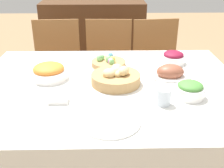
# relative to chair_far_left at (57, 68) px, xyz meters

# --- Properties ---
(dining_table) EXTENTS (1.57, 1.20, 0.77)m
(dining_table) POSITION_rel_chair_far_left_xyz_m (0.47, -0.94, -0.11)
(dining_table) COLOR silver
(dining_table) RESTS_ON ground
(chair_far_left) EXTENTS (0.44, 0.44, 0.92)m
(chair_far_left) POSITION_rel_chair_far_left_xyz_m (0.00, 0.00, 0.00)
(chair_far_left) COLOR brown
(chair_far_left) RESTS_ON ground
(chair_far_center) EXTENTS (0.44, 0.44, 0.92)m
(chair_far_center) POSITION_rel_chair_far_left_xyz_m (0.47, 0.00, 0.00)
(chair_far_center) COLOR brown
(chair_far_center) RESTS_ON ground
(chair_far_right) EXTENTS (0.47, 0.47, 0.92)m
(chair_far_right) POSITION_rel_chair_far_left_xyz_m (0.93, -0.00, 0.00)
(chair_far_right) COLOR brown
(chair_far_right) RESTS_ON ground
(sideboard) EXTENTS (1.17, 0.44, 0.96)m
(sideboard) POSITION_rel_chair_far_left_xyz_m (0.31, 0.83, -0.01)
(sideboard) COLOR #4C2D19
(sideboard) RESTS_ON ground
(bread_basket) EXTENTS (0.28, 0.28, 0.11)m
(bread_basket) POSITION_rel_chair_far_left_xyz_m (0.51, -0.94, 0.32)
(bread_basket) COLOR #AD8451
(bread_basket) RESTS_ON dining_table
(egg_basket) EXTENTS (0.23, 0.23, 0.08)m
(egg_basket) POSITION_rel_chair_far_left_xyz_m (0.47, -0.66, 0.30)
(egg_basket) COLOR #AD8451
(egg_basket) RESTS_ON dining_table
(ham_platter) EXTENTS (0.26, 0.18, 0.09)m
(ham_platter) POSITION_rel_chair_far_left_xyz_m (0.85, -0.85, 0.30)
(ham_platter) COLOR white
(ham_platter) RESTS_ON dining_table
(green_salad_bowl) EXTENTS (0.15, 0.15, 0.09)m
(green_salad_bowl) POSITION_rel_chair_far_left_xyz_m (0.89, -1.11, 0.32)
(green_salad_bowl) COLOR white
(green_salad_bowl) RESTS_ON dining_table
(beet_salad_bowl) EXTENTS (0.16, 0.16, 0.09)m
(beet_salad_bowl) POSITION_rel_chair_far_left_xyz_m (0.91, -0.61, 0.32)
(beet_salad_bowl) COLOR white
(beet_salad_bowl) RESTS_ON dining_table
(carrot_bowl) EXTENTS (0.22, 0.22, 0.10)m
(carrot_bowl) POSITION_rel_chair_far_left_xyz_m (0.11, -0.86, 0.32)
(carrot_bowl) COLOR white
(carrot_bowl) RESTS_ON dining_table
(dinner_plate) EXTENTS (0.28, 0.28, 0.01)m
(dinner_plate) POSITION_rel_chair_far_left_xyz_m (0.47, -1.35, 0.28)
(dinner_plate) COLOR white
(dinner_plate) RESTS_ON dining_table
(fork) EXTENTS (0.02, 0.19, 0.00)m
(fork) POSITION_rel_chair_far_left_xyz_m (0.30, -1.35, 0.28)
(fork) COLOR silver
(fork) RESTS_ON dining_table
(knife) EXTENTS (0.02, 0.19, 0.00)m
(knife) POSITION_rel_chair_far_left_xyz_m (0.63, -1.35, 0.28)
(knife) COLOR silver
(knife) RESTS_ON dining_table
(spoon) EXTENTS (0.02, 0.19, 0.00)m
(spoon) POSITION_rel_chair_far_left_xyz_m (0.66, -1.35, 0.28)
(spoon) COLOR silver
(spoon) RESTS_ON dining_table
(drinking_cup) EXTENTS (0.08, 0.08, 0.09)m
(drinking_cup) POSITION_rel_chair_far_left_xyz_m (0.74, -1.19, 0.32)
(drinking_cup) COLOR silver
(drinking_cup) RESTS_ON dining_table
(butter_dish) EXTENTS (0.10, 0.06, 0.03)m
(butter_dish) POSITION_rel_chair_far_left_xyz_m (0.21, -1.16, 0.29)
(butter_dish) COLOR white
(butter_dish) RESTS_ON dining_table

